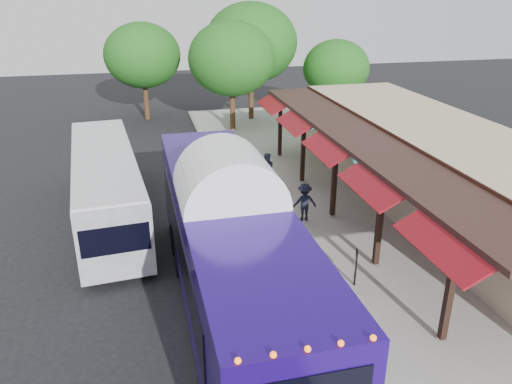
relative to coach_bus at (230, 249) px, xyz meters
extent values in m
plane|color=black|center=(1.45, 1.41, -2.19)|extent=(90.00, 90.00, 0.00)
cube|color=#9E9B93|center=(6.45, 5.41, -2.12)|extent=(10.00, 40.00, 0.15)
cube|color=gray|center=(1.50, 5.41, -2.12)|extent=(0.20, 40.00, 0.16)
cube|color=tan|center=(9.95, 5.41, -0.39)|extent=(5.00, 20.00, 3.60)
cube|color=black|center=(7.43, 5.41, 1.11)|extent=(0.06, 20.00, 0.60)
cube|color=#331E19|center=(6.35, 5.41, 1.21)|extent=(2.60, 20.00, 0.18)
cube|color=black|center=(5.23, -2.59, -0.39)|extent=(0.18, 0.18, 3.16)
cube|color=maroon|center=(4.80, -2.59, 0.96)|extent=(1.00, 3.20, 0.57)
cube|color=black|center=(5.23, 1.41, -0.39)|extent=(0.18, 0.18, 3.16)
cube|color=maroon|center=(4.80, 1.41, 0.96)|extent=(1.00, 3.20, 0.57)
cube|color=black|center=(5.23, 5.41, -0.39)|extent=(0.18, 0.18, 3.16)
cube|color=maroon|center=(4.80, 5.41, 0.96)|extent=(1.00, 3.20, 0.57)
cube|color=black|center=(5.23, 9.41, -0.39)|extent=(0.18, 0.18, 3.16)
cube|color=maroon|center=(4.80, 9.41, 0.96)|extent=(1.00, 3.20, 0.57)
cube|color=black|center=(5.23, 13.41, -0.39)|extent=(0.18, 0.18, 3.16)
cube|color=maroon|center=(4.80, 13.41, 0.96)|extent=(1.00, 3.20, 0.57)
sphere|color=#176D7E|center=(5.65, -0.59, 0.69)|extent=(0.26, 0.26, 0.26)
sphere|color=#176D7E|center=(5.65, 4.41, 0.69)|extent=(0.26, 0.26, 0.26)
sphere|color=#176D7E|center=(5.65, 9.41, 0.69)|extent=(0.26, 0.26, 0.26)
cube|color=#1D0866|center=(0.00, 0.01, -0.05)|extent=(2.83, 12.72, 3.33)
cube|color=#1D0866|center=(0.00, 0.01, -1.88)|extent=(2.77, 12.59, 0.37)
ellipsoid|color=white|center=(0.00, 0.01, 1.59)|extent=(2.82, 12.47, 0.59)
cylinder|color=black|center=(-1.22, 4.08, -1.64)|extent=(0.33, 1.10, 1.10)
cylinder|color=black|center=(1.22, 4.08, -1.64)|extent=(0.33, 1.10, 1.10)
cube|color=gray|center=(-3.68, 7.44, -0.63)|extent=(3.33, 10.93, 2.48)
cube|color=black|center=(-4.86, 7.44, -0.42)|extent=(0.89, 9.10, 0.94)
cube|color=black|center=(-2.51, 7.44, -0.42)|extent=(0.89, 9.10, 0.94)
cube|color=silver|center=(-3.68, 7.44, 0.65)|extent=(3.27, 10.71, 0.09)
cylinder|color=black|center=(-4.76, 3.68, -1.75)|extent=(0.34, 0.92, 0.90)
cylinder|color=black|center=(-2.61, 3.68, -1.75)|extent=(0.34, 0.92, 0.90)
cylinder|color=black|center=(-4.76, 10.67, -1.75)|extent=(0.34, 0.92, 0.90)
cylinder|color=black|center=(-2.61, 10.67, -1.75)|extent=(0.34, 0.92, 0.90)
imported|color=black|center=(2.05, 3.01, -1.13)|extent=(0.73, 0.55, 1.83)
imported|color=black|center=(3.39, 9.19, -1.21)|extent=(0.84, 0.67, 1.67)
imported|color=black|center=(2.74, 10.98, -1.20)|extent=(1.04, 0.92, 1.69)
imported|color=black|center=(3.98, 5.34, -1.26)|extent=(1.03, 0.61, 1.57)
cube|color=black|center=(4.04, 0.43, -1.46)|extent=(0.08, 0.08, 1.17)
cube|color=black|center=(4.04, 0.43, -1.20)|extent=(0.25, 0.50, 0.64)
cube|color=white|center=(4.01, 0.43, -1.20)|extent=(0.18, 0.41, 0.53)
cylinder|color=#382314|center=(3.78, 19.70, -0.60)|extent=(0.36, 0.36, 3.18)
ellipsoid|color=#195916|center=(3.78, 19.70, 2.51)|extent=(5.50, 5.50, 4.67)
cylinder|color=#382314|center=(5.59, 22.19, -0.38)|extent=(0.36, 0.36, 3.63)
ellipsoid|color=#195916|center=(5.59, 22.19, 3.18)|extent=(6.28, 6.28, 5.34)
cylinder|color=#382314|center=(10.97, 19.99, -0.90)|extent=(0.36, 0.36, 2.58)
ellipsoid|color=#195916|center=(10.97, 19.99, 1.62)|extent=(4.46, 4.46, 3.79)
cylinder|color=#382314|center=(-1.63, 24.27, -0.67)|extent=(0.36, 0.36, 3.04)
ellipsoid|color=#195916|center=(-1.63, 24.27, 2.30)|extent=(5.25, 5.25, 4.47)
camera|label=1|loc=(-2.08, -11.99, 6.74)|focal=35.00mm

